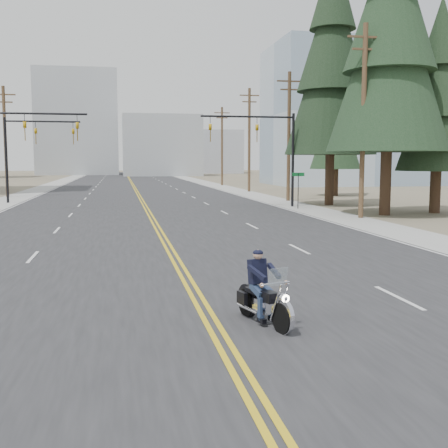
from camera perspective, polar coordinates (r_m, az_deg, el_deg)
name	(u,v)px	position (r m, az deg, el deg)	size (l,w,h in m)	color
ground_plane	(238,370)	(9.66, 1.39, -14.57)	(400.00, 400.00, 0.00)	#776D56
road	(133,186)	(78.92, -9.19, 3.83)	(20.00, 200.00, 0.01)	#303033
sidewalk_left	(47,187)	(79.48, -17.52, 3.63)	(3.00, 200.00, 0.01)	#A5A5A0
sidewalk_right	(215,185)	(80.02, -0.91, 3.95)	(3.00, 200.00, 0.01)	#A5A5A0
traffic_mast_left	(13,139)	(41.46, -20.61, 8.06)	(7.10, 0.26, 7.00)	black
traffic_mast_right	(267,141)	(42.26, 4.39, 8.41)	(7.10, 0.26, 7.00)	black
traffic_mast_far	(27,144)	(49.41, -19.37, 7.70)	(6.10, 0.26, 7.00)	black
street_sign	(298,184)	(40.87, 7.55, 4.04)	(0.90, 0.06, 2.62)	black
utility_pole_b	(363,118)	(35.01, 13.97, 10.37)	(2.20, 0.30, 11.50)	brown
utility_pole_c	(289,134)	(49.03, 6.60, 9.03)	(2.20, 0.30, 11.00)	brown
utility_pole_d	(249,138)	(63.52, 2.58, 8.69)	(2.20, 0.30, 11.50)	brown
utility_pole_e	(222,145)	(80.15, -0.20, 8.05)	(2.20, 0.30, 11.00)	brown
utility_pole_left	(5,140)	(57.84, -21.33, 7.99)	(2.20, 0.30, 10.50)	brown
glass_building	(352,116)	(86.04, 12.91, 10.62)	(24.00, 16.00, 20.00)	#9EB5CC
haze_bldg_b	(161,146)	(134.23, -6.37, 7.89)	(18.00, 14.00, 14.00)	#ADB2B7
haze_bldg_c	(312,136)	(126.10, 8.98, 8.86)	(16.00, 12.00, 18.00)	#B7BCC6
haze_bldg_d	(78,123)	(149.47, -14.62, 9.88)	(20.00, 15.00, 26.00)	#ADB2B7
haze_bldg_e	(215,152)	(161.10, -0.94, 7.32)	(14.00, 14.00, 12.00)	#B7BCC6
motorcyclist	(264,288)	(11.93, 4.11, -6.54)	(0.86, 2.02, 1.57)	black
conifer_near	(390,29)	(38.23, 16.55, 18.48)	(7.64, 7.64, 20.23)	#382619
conifer_mid	(439,90)	(40.16, 21.04, 12.60)	(5.28, 5.28, 14.07)	#382619
conifer_tall	(332,58)	(45.75, 10.91, 16.27)	(7.13, 7.13, 19.80)	#382619
conifer_far	(336,118)	(57.36, 11.32, 10.53)	(5.01, 5.01, 13.41)	#382619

